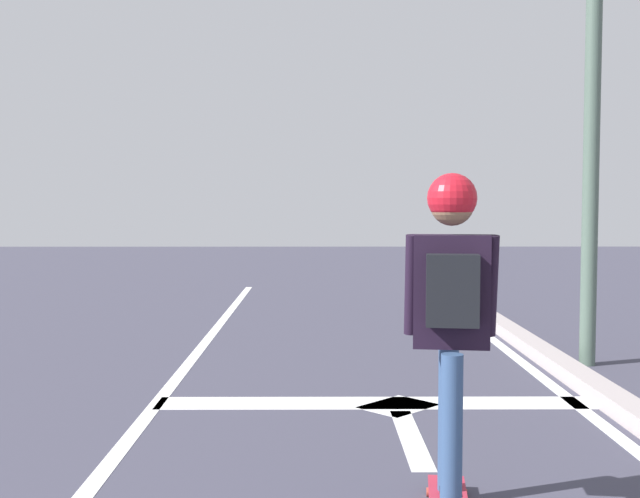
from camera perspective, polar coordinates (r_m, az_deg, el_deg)
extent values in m
cube|color=silver|center=(5.53, -14.42, -14.03)|extent=(0.12, 20.00, 0.01)
cube|color=silver|center=(5.78, 22.00, -13.41)|extent=(0.12, 20.00, 0.01)
cube|color=silver|center=(6.55, 4.05, -11.17)|extent=(3.59, 0.40, 0.01)
cube|color=silver|center=(5.66, 6.66, -13.55)|extent=(0.16, 1.40, 0.01)
cube|color=silver|center=(6.47, 5.74, -11.36)|extent=(0.71, 0.71, 0.01)
cube|color=#B2B2B7|center=(4.62, 9.27, -16.86)|extent=(0.17, 0.07, 0.01)
cylinder|color=#D24839|center=(4.62, 8.00, -17.21)|extent=(0.04, 0.05, 0.05)
cylinder|color=#D24839|center=(4.63, 10.53, -17.20)|extent=(0.04, 0.05, 0.05)
cylinder|color=#334E79|center=(4.40, 9.37, -11.93)|extent=(0.11, 0.11, 0.83)
cube|color=black|center=(4.52, 9.32, -16.81)|extent=(0.12, 0.25, 0.03)
cylinder|color=#334E79|center=(4.02, 9.60, -13.39)|extent=(0.11, 0.11, 0.83)
cube|color=black|center=(4.07, 9.58, -3.06)|extent=(0.41, 0.23, 0.58)
cylinder|color=black|center=(4.10, 6.72, -2.63)|extent=(0.07, 0.13, 0.53)
cylinder|color=black|center=(4.11, 12.40, -2.65)|extent=(0.07, 0.14, 0.53)
sphere|color=#936B4F|center=(4.05, 9.64, 3.30)|extent=(0.23, 0.23, 0.23)
sphere|color=red|center=(4.05, 9.65, 3.70)|extent=(0.26, 0.26, 0.26)
cube|color=black|center=(3.93, 9.67, -3.00)|extent=(0.28, 0.17, 0.36)
cylinder|color=#506558|center=(8.35, 19.32, 10.09)|extent=(0.16, 0.16, 5.30)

